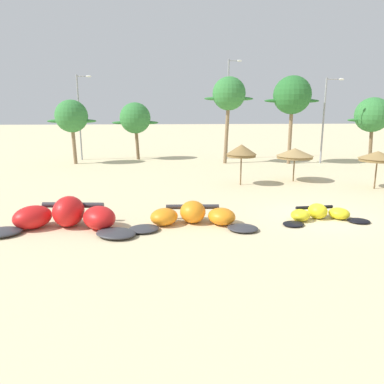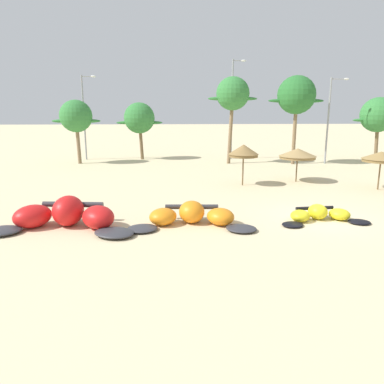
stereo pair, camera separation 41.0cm
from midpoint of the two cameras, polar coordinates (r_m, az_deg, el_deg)
ground_plane at (r=20.20m, az=18.48°, el=-3.68°), size 260.00×260.00×0.00m
kite_far_left at (r=18.23m, az=-19.68°, el=-3.70°), size 7.37×3.77×1.45m
kite_left at (r=17.78m, az=-0.52°, el=-3.79°), size 6.35×3.04×1.09m
kite_left_of_center at (r=19.62m, az=18.74°, el=-3.27°), size 4.75×2.29×0.78m
beach_umbrella_near_van at (r=27.08m, az=7.29°, el=6.42°), size 2.22×2.22×3.02m
beach_umbrella_middle at (r=29.40m, az=15.36°, el=5.84°), size 2.85×2.85×2.60m
beach_umbrella_near_palms at (r=28.57m, az=26.62°, el=5.02°), size 2.57×2.57×2.68m
palm_leftmost at (r=39.74m, az=-18.57°, el=11.08°), size 4.92×3.28×6.51m
palm_left at (r=41.77m, az=-9.14°, el=11.27°), size 5.11×3.41×6.32m
palm_left_of_gap at (r=38.37m, az=5.46°, el=14.90°), size 5.04×3.36×8.78m
palm_center_left at (r=39.17m, az=15.07°, el=14.31°), size 5.70×3.80×8.85m
palm_center_right at (r=44.57m, az=26.08°, el=10.72°), size 5.54×3.69×6.82m
lamppost_west at (r=42.84m, az=-17.31°, el=11.63°), size 1.64×0.24×9.18m
lamppost_west_center at (r=42.05m, az=5.45°, el=13.27°), size 1.54×0.24×10.87m
lamppost_east_center at (r=40.49m, az=19.80°, el=11.10°), size 1.91×0.24×8.65m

